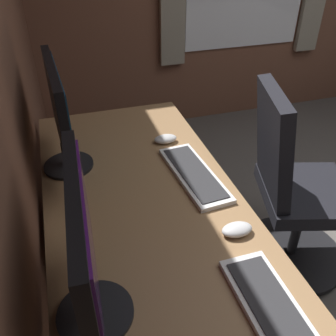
# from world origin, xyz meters

# --- Properties ---
(desk) EXTENTS (1.81, 0.71, 0.73)m
(desk) POSITION_xyz_m (0.18, 1.56, 0.66)
(desk) COLOR #936D47
(desk) RESTS_ON ground
(drawer_pedestal) EXTENTS (0.40, 0.51, 0.69)m
(drawer_pedestal) POSITION_xyz_m (0.33, 1.59, 0.35)
(drawer_pedestal) COLOR #936D47
(drawer_pedestal) RESTS_ON ground
(monitor_primary) EXTENTS (0.47, 0.20, 0.42)m
(monitor_primary) POSITION_xyz_m (-0.10, 1.79, 0.97)
(monitor_primary) COLOR black
(monitor_primary) RESTS_ON desk
(monitor_secondary) EXTENTS (0.50, 0.20, 0.43)m
(monitor_secondary) POSITION_xyz_m (0.61, 1.80, 0.97)
(monitor_secondary) COLOR black
(monitor_secondary) RESTS_ON desk
(keyboard_main) EXTENTS (0.42, 0.14, 0.02)m
(keyboard_main) POSITION_xyz_m (-0.26, 1.35, 0.74)
(keyboard_main) COLOR silver
(keyboard_main) RESTS_ON desk
(keyboard_spare) EXTENTS (0.43, 0.17, 0.02)m
(keyboard_spare) POSITION_xyz_m (0.39, 1.33, 0.74)
(keyboard_spare) COLOR silver
(keyboard_spare) RESTS_ON desk
(mouse_main) EXTENTS (0.06, 0.10, 0.03)m
(mouse_main) POSITION_xyz_m (0.06, 1.31, 0.75)
(mouse_main) COLOR silver
(mouse_main) RESTS_ON desk
(mouse_spare) EXTENTS (0.06, 0.10, 0.03)m
(mouse_spare) POSITION_xyz_m (0.68, 1.37, 0.75)
(mouse_spare) COLOR silver
(mouse_spare) RESTS_ON desk
(office_chair) EXTENTS (0.56, 0.60, 0.97)m
(office_chair) POSITION_xyz_m (0.46, 0.79, 0.46)
(office_chair) COLOR black
(office_chair) RESTS_ON ground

